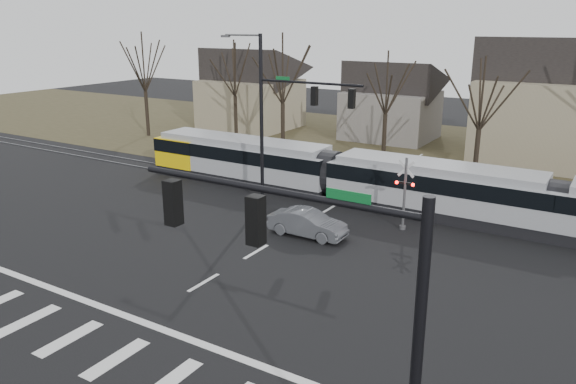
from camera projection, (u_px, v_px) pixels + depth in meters
The scene contains 15 objects.
ground at pixel (172, 301), 22.66m from camera, with size 140.00×140.00×0.00m, color black.
grass_verge at pixel (426, 152), 48.76m from camera, with size 140.00×28.00×0.01m, color #38331E.
crosswalk at pixel (92, 348), 19.40m from camera, with size 27.00×2.60×0.01m.
stop_line at pixel (139, 321), 21.19m from camera, with size 28.00×0.35×0.01m, color silver.
lane_dashes at pixel (345, 199), 35.71m from camera, with size 0.18×30.00×0.01m.
rail_pair at pixel (344, 200), 35.54m from camera, with size 90.00×1.52×0.06m.
tram at pixel (433, 187), 32.43m from camera, with size 40.90×3.04×3.10m.
sedan at pixel (307, 223), 29.44m from camera, with size 4.25×1.54×1.39m, color #4F5156.
signal_pole_near_right at pixel (327, 317), 11.21m from camera, with size 6.72×0.44×8.00m.
signal_pole_far at pixel (284, 115), 32.41m from camera, with size 9.28×0.44×10.20m.
rail_crossing_signal at pixel (404, 196), 30.05m from camera, with size 1.08×0.36×4.00m.
tree_row at pixel (431, 104), 41.42m from camera, with size 59.20×7.20×10.00m.
house_a at pixel (250, 85), 59.11m from camera, with size 9.72×8.64×8.60m.
house_b at pixel (391, 97), 53.38m from camera, with size 8.64×7.56×7.65m.
house_c at pixel (548, 97), 43.56m from camera, with size 10.80×8.64×10.10m.
Camera 1 is at (14.68, -14.93, 10.81)m, focal length 35.00 mm.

